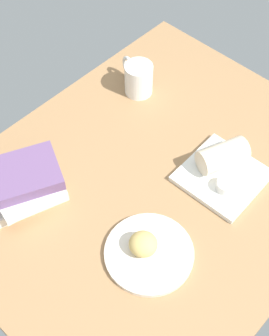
# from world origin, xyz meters

# --- Properties ---
(dining_table) EXTENTS (1.10, 0.90, 0.04)m
(dining_table) POSITION_xyz_m (0.00, 0.00, 0.02)
(dining_table) COLOR #9E754C
(dining_table) RESTS_ON ground
(round_plate) EXTENTS (0.22, 0.22, 0.01)m
(round_plate) POSITION_xyz_m (0.18, 0.14, 0.05)
(round_plate) COLOR silver
(round_plate) RESTS_ON dining_table
(scone_pastry) EXTENTS (0.09, 0.09, 0.05)m
(scone_pastry) POSITION_xyz_m (0.19, 0.13, 0.08)
(scone_pastry) COLOR tan
(scone_pastry) RESTS_ON round_plate
(square_plate) EXTENTS (0.22, 0.22, 0.02)m
(square_plate) POSITION_xyz_m (-0.13, 0.13, 0.05)
(square_plate) COLOR white
(square_plate) RESTS_ON dining_table
(sauce_cup) EXTENTS (0.05, 0.05, 0.03)m
(sauce_cup) POSITION_xyz_m (-0.10, 0.17, 0.07)
(sauce_cup) COLOR silver
(sauce_cup) RESTS_ON square_plate
(breakfast_wrap) EXTENTS (0.15, 0.12, 0.07)m
(breakfast_wrap) POSITION_xyz_m (-0.16, 0.11, 0.09)
(breakfast_wrap) COLOR beige
(breakfast_wrap) RESTS_ON square_plate
(book_stack) EXTENTS (0.25, 0.22, 0.10)m
(book_stack) POSITION_xyz_m (0.28, -0.22, 0.09)
(book_stack) COLOR silver
(book_stack) RESTS_ON dining_table
(coffee_mug) EXTENTS (0.09, 0.14, 0.10)m
(coffee_mug) POSITION_xyz_m (-0.22, -0.27, 0.09)
(coffee_mug) COLOR white
(coffee_mug) RESTS_ON dining_table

